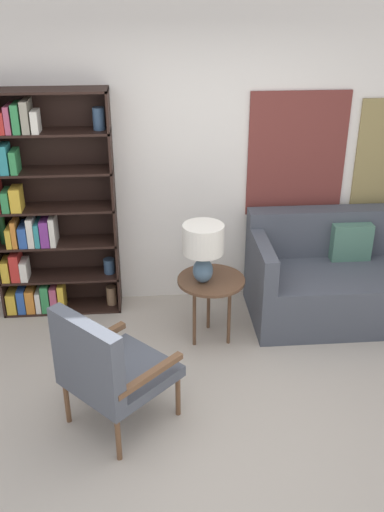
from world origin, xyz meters
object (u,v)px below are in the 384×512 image
object	(u,v)px
armchair	(106,366)
couch	(352,279)
side_table	(211,285)
table_lamp	(203,245)
bookshelf	(39,213)

from	to	relation	value
armchair	couch	size ratio (longest dim) A/B	0.50
side_table	couch	bearing A→B (deg)	14.05
couch	table_lamp	xyz separation A→B (m)	(-1.39, -0.37, 0.57)
armchair	side_table	world-z (taller)	armchair
bookshelf	armchair	xyz separation A→B (m)	(0.63, -1.64, -0.44)
bookshelf	side_table	size ratio (longest dim) A/B	3.47
couch	side_table	distance (m)	1.37
couch	table_lamp	size ratio (longest dim) A/B	3.70
bookshelf	armchair	world-z (taller)	bookshelf
couch	table_lamp	world-z (taller)	table_lamp
armchair	table_lamp	size ratio (longest dim) A/B	1.86
armchair	side_table	bearing A→B (deg)	51.85
armchair	couch	world-z (taller)	armchair
armchair	couch	xyz separation A→B (m)	(2.12, 1.35, -0.17)
bookshelf	couch	size ratio (longest dim) A/B	1.09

